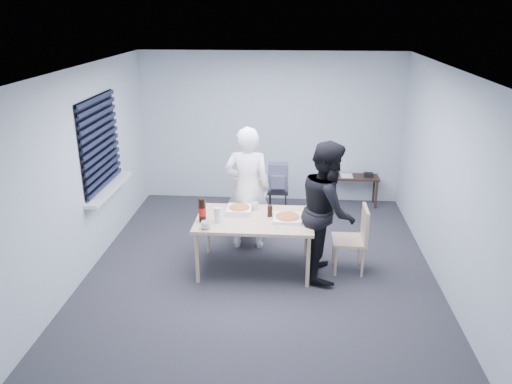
# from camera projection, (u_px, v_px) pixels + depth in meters

# --- Properties ---
(room) EXTENTS (5.00, 5.00, 5.00)m
(room) POSITION_uv_depth(u_px,v_px,m) (103.00, 150.00, 6.77)
(room) COLOR #28282D
(room) RESTS_ON ground
(dining_table) EXTENTS (1.49, 0.95, 0.73)m
(dining_table) POSITION_uv_depth(u_px,v_px,m) (255.00, 222.00, 6.41)
(dining_table) COLOR beige
(dining_table) RESTS_ON ground
(chair_far) EXTENTS (0.42, 0.42, 0.89)m
(chair_far) POSITION_uv_depth(u_px,v_px,m) (247.00, 205.00, 7.39)
(chair_far) COLOR beige
(chair_far) RESTS_ON ground
(chair_right) EXTENTS (0.42, 0.42, 0.89)m
(chair_right) POSITION_uv_depth(u_px,v_px,m) (356.00, 235.00, 6.42)
(chair_right) COLOR beige
(chair_right) RESTS_ON ground
(person_white) EXTENTS (0.65, 0.42, 1.77)m
(person_white) POSITION_uv_depth(u_px,v_px,m) (247.00, 189.00, 6.97)
(person_white) COLOR white
(person_white) RESTS_ON ground
(person_black) EXTENTS (0.47, 0.86, 1.77)m
(person_black) POSITION_uv_depth(u_px,v_px,m) (328.00, 210.00, 6.23)
(person_black) COLOR black
(person_black) RESTS_ON ground
(side_table) EXTENTS (0.79, 0.35, 0.53)m
(side_table) POSITION_uv_depth(u_px,v_px,m) (355.00, 181.00, 8.63)
(side_table) COLOR #36231A
(side_table) RESTS_ON ground
(stool) EXTENTS (0.34, 0.34, 0.47)m
(stool) POSITION_uv_depth(u_px,v_px,m) (278.00, 196.00, 8.18)
(stool) COLOR black
(stool) RESTS_ON ground
(backpack) EXTENTS (0.32, 0.23, 0.45)m
(backpack) POSITION_uv_depth(u_px,v_px,m) (278.00, 177.00, 8.05)
(backpack) COLOR slate
(backpack) RESTS_ON stool
(pizza_box_a) EXTENTS (0.32, 0.32, 0.08)m
(pizza_box_a) POSITION_uv_depth(u_px,v_px,m) (239.00, 210.00, 6.56)
(pizza_box_a) COLOR white
(pizza_box_a) RESTS_ON dining_table
(pizza_box_b) EXTENTS (0.36, 0.36, 0.05)m
(pizza_box_b) POSITION_uv_depth(u_px,v_px,m) (287.00, 218.00, 6.34)
(pizza_box_b) COLOR white
(pizza_box_b) RESTS_ON dining_table
(mug_a) EXTENTS (0.17, 0.17, 0.10)m
(mug_a) POSITION_uv_depth(u_px,v_px,m) (206.00, 225.00, 6.07)
(mug_a) COLOR white
(mug_a) RESTS_ON dining_table
(mug_b) EXTENTS (0.10, 0.10, 0.09)m
(mug_b) POSITION_uv_depth(u_px,v_px,m) (255.00, 206.00, 6.66)
(mug_b) COLOR white
(mug_b) RESTS_ON dining_table
(cola_glass) EXTENTS (0.09, 0.09, 0.15)m
(cola_glass) POSITION_uv_depth(u_px,v_px,m) (270.00, 211.00, 6.42)
(cola_glass) COLOR black
(cola_glass) RESTS_ON dining_table
(soda_bottle) EXTENTS (0.10, 0.10, 0.31)m
(soda_bottle) POSITION_uv_depth(u_px,v_px,m) (202.00, 210.00, 6.24)
(soda_bottle) COLOR black
(soda_bottle) RESTS_ON dining_table
(plastic_cups) EXTENTS (0.10, 0.10, 0.19)m
(plastic_cups) POSITION_uv_depth(u_px,v_px,m) (217.00, 215.00, 6.24)
(plastic_cups) COLOR silver
(plastic_cups) RESTS_ON dining_table
(rubber_band) EXTENTS (0.06, 0.06, 0.00)m
(rubber_band) POSITION_uv_depth(u_px,v_px,m) (277.00, 228.00, 6.10)
(rubber_band) COLOR red
(rubber_band) RESTS_ON dining_table
(papers) EXTENTS (0.29, 0.33, 0.00)m
(papers) POSITION_uv_depth(u_px,v_px,m) (347.00, 176.00, 8.62)
(papers) COLOR white
(papers) RESTS_ON side_table
(black_box) EXTENTS (0.17, 0.13, 0.07)m
(black_box) POSITION_uv_depth(u_px,v_px,m) (369.00, 175.00, 8.57)
(black_box) COLOR black
(black_box) RESTS_ON side_table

